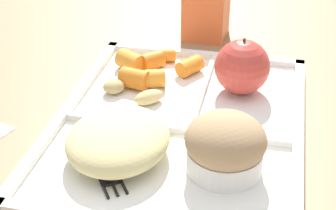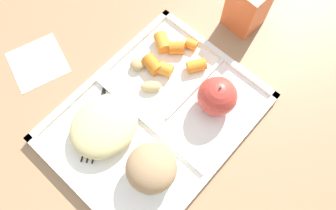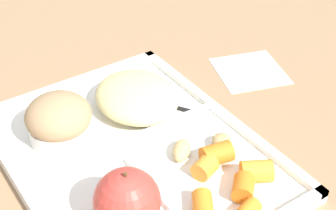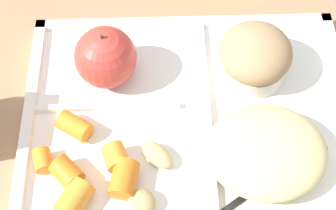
# 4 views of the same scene
# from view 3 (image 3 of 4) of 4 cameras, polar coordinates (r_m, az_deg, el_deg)

# --- Properties ---
(ground) EXTENTS (6.00, 6.00, 0.00)m
(ground) POSITION_cam_3_polar(r_m,az_deg,el_deg) (0.65, -3.81, -6.13)
(ground) COLOR #997551
(lunch_tray) EXTENTS (0.38, 0.29, 0.02)m
(lunch_tray) POSITION_cam_3_polar(r_m,az_deg,el_deg) (0.64, -3.82, -5.73)
(lunch_tray) COLOR white
(lunch_tray) RESTS_ON ground
(green_apple) EXTENTS (0.07, 0.07, 0.08)m
(green_apple) POSITION_cam_3_polar(r_m,az_deg,el_deg) (0.53, -4.68, -10.80)
(green_apple) COLOR #C63D33
(green_apple) RESTS_ON lunch_tray
(bran_muffin) EXTENTS (0.08, 0.08, 0.07)m
(bran_muffin) POSITION_cam_3_polar(r_m,az_deg,el_deg) (0.65, -12.28, -1.72)
(bran_muffin) COLOR silver
(bran_muffin) RESTS_ON lunch_tray
(carrot_slice_back) EXTENTS (0.03, 0.04, 0.03)m
(carrot_slice_back) POSITION_cam_3_polar(r_m,az_deg,el_deg) (0.62, 5.58, -5.60)
(carrot_slice_back) COLOR orange
(carrot_slice_back) RESTS_ON lunch_tray
(carrot_slice_tilted) EXTENTS (0.04, 0.05, 0.03)m
(carrot_slice_tilted) POSITION_cam_3_polar(r_m,az_deg,el_deg) (0.60, 10.03, -7.45)
(carrot_slice_tilted) COLOR orange
(carrot_slice_tilted) RESTS_ON lunch_tray
(carrot_slice_diagonal) EXTENTS (0.04, 0.04, 0.02)m
(carrot_slice_diagonal) POSITION_cam_3_polar(r_m,az_deg,el_deg) (0.56, 3.99, -11.46)
(carrot_slice_diagonal) COLOR orange
(carrot_slice_diagonal) RESTS_ON lunch_tray
(carrot_slice_small) EXTENTS (0.03, 0.03, 0.02)m
(carrot_slice_small) POSITION_cam_3_polar(r_m,az_deg,el_deg) (0.60, 4.21, -7.12)
(carrot_slice_small) COLOR orange
(carrot_slice_small) RESTS_ON lunch_tray
(carrot_slice_large) EXTENTS (0.04, 0.04, 0.02)m
(carrot_slice_large) POSITION_cam_3_polar(r_m,az_deg,el_deg) (0.58, 8.57, -9.24)
(carrot_slice_large) COLOR orange
(carrot_slice_large) RESTS_ON lunch_tray
(carrot_slice_edge) EXTENTS (0.03, 0.03, 0.02)m
(carrot_slice_edge) POSITION_cam_3_polar(r_m,az_deg,el_deg) (0.57, 9.16, -11.72)
(carrot_slice_edge) COLOR orange
(carrot_slice_edge) RESTS_ON lunch_tray
(potato_chunk_wedge) EXTENTS (0.04, 0.04, 0.02)m
(potato_chunk_wedge) POSITION_cam_3_polar(r_m,az_deg,el_deg) (0.63, 1.55, -5.16)
(potato_chunk_wedge) COLOR tan
(potato_chunk_wedge) RESTS_ON lunch_tray
(potato_chunk_large) EXTENTS (0.04, 0.04, 0.02)m
(potato_chunk_large) POSITION_cam_3_polar(r_m,az_deg,el_deg) (0.64, 6.14, -4.17)
(potato_chunk_large) COLOR tan
(potato_chunk_large) RESTS_ON lunch_tray
(egg_noodle_pile) EXTENTS (0.13, 0.11, 0.04)m
(egg_noodle_pile) POSITION_cam_3_polar(r_m,az_deg,el_deg) (0.70, -3.59, 0.96)
(egg_noodle_pile) COLOR #D6C684
(egg_noodle_pile) RESTS_ON lunch_tray
(meatball_back) EXTENTS (0.03, 0.03, 0.03)m
(meatball_back) POSITION_cam_3_polar(r_m,az_deg,el_deg) (0.69, -3.26, -0.30)
(meatball_back) COLOR brown
(meatball_back) RESTS_ON lunch_tray
(meatball_front) EXTENTS (0.04, 0.04, 0.04)m
(meatball_front) POSITION_cam_3_polar(r_m,az_deg,el_deg) (0.68, -2.89, -0.47)
(meatball_front) COLOR brown
(meatball_front) RESTS_ON lunch_tray
(meatball_center) EXTENTS (0.04, 0.04, 0.04)m
(meatball_center) POSITION_cam_3_polar(r_m,az_deg,el_deg) (0.70, -0.65, 0.79)
(meatball_center) COLOR brown
(meatball_center) RESTS_ON lunch_tray
(plastic_fork) EXTENTS (0.13, 0.09, 0.00)m
(plastic_fork) POSITION_cam_3_polar(r_m,az_deg,el_deg) (0.73, -3.44, 0.74)
(plastic_fork) COLOR black
(plastic_fork) RESTS_ON lunch_tray
(paper_napkin) EXTENTS (0.13, 0.13, 0.00)m
(paper_napkin) POSITION_cam_3_polar(r_m,az_deg,el_deg) (0.82, 9.29, 3.88)
(paper_napkin) COLOR white
(paper_napkin) RESTS_ON ground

